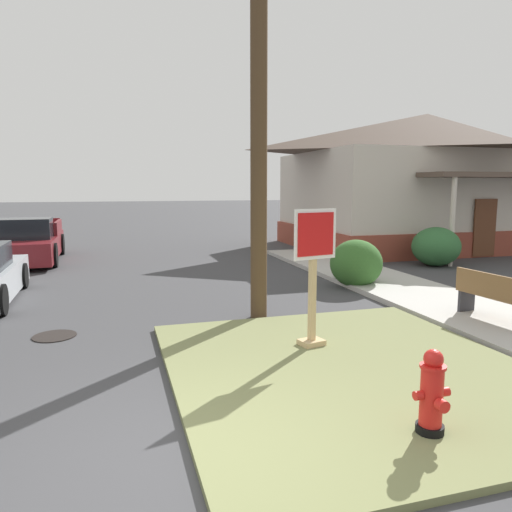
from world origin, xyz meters
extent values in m
plane|color=#3D3D3F|center=(0.00, 0.00, 0.00)|extent=(160.00, 160.00, 0.00)
cube|color=olive|center=(2.54, 1.52, 0.04)|extent=(4.73, 5.34, 0.08)
cube|color=#B2AFA8|center=(6.11, 5.29, 0.06)|extent=(2.20, 15.09, 0.12)
cylinder|color=black|center=(2.47, -0.27, 0.12)|extent=(0.28, 0.28, 0.08)
cylinder|color=red|center=(2.47, -0.27, 0.45)|extent=(0.22, 0.22, 0.58)
cylinder|color=red|center=(2.47, -0.27, 0.76)|extent=(0.25, 0.25, 0.03)
sphere|color=red|center=(2.47, -0.27, 0.83)|extent=(0.19, 0.19, 0.19)
cube|color=red|center=(2.47, -0.27, 0.90)|extent=(0.04, 0.04, 0.04)
cylinder|color=red|center=(2.32, -0.27, 0.48)|extent=(0.08, 0.09, 0.09)
cylinder|color=red|center=(2.62, -0.27, 0.48)|extent=(0.08, 0.09, 0.09)
cylinder|color=red|center=(2.47, -0.43, 0.43)|extent=(0.12, 0.09, 0.12)
cube|color=tan|center=(2.40, 2.50, 1.09)|extent=(0.11, 0.11, 2.01)
cube|color=tan|center=(2.40, 2.50, 0.12)|extent=(0.41, 0.35, 0.08)
cube|color=white|center=(2.41, 2.45, 1.78)|extent=(0.73, 0.17, 0.74)
cube|color=red|center=(2.41, 2.44, 1.78)|extent=(0.62, 0.15, 0.63)
cylinder|color=black|center=(-1.44, 4.34, 0.01)|extent=(0.70, 0.70, 0.02)
cylinder|color=black|center=(-2.62, 8.70, 0.31)|extent=(0.23, 0.62, 0.62)
cylinder|color=black|center=(-2.58, 6.02, 0.31)|extent=(0.23, 0.62, 0.62)
sphere|color=white|center=(-2.95, 9.47, 0.47)|extent=(0.14, 0.14, 0.14)
cube|color=maroon|center=(-3.20, 13.25, 0.50)|extent=(2.06, 5.05, 0.68)
cube|color=black|center=(-3.19, 12.55, 1.14)|extent=(1.75, 1.34, 0.68)
cube|color=maroon|center=(-2.30, 14.15, 1.06)|extent=(0.15, 2.11, 0.44)
cube|color=maroon|center=(-4.15, 14.11, 1.06)|extent=(0.15, 2.11, 0.44)
cube|color=maroon|center=(-3.26, 15.71, 1.06)|extent=(1.76, 0.14, 0.44)
cylinder|color=black|center=(-2.25, 11.77, 0.38)|extent=(0.28, 0.77, 0.76)
cylinder|color=black|center=(-2.32, 14.77, 0.38)|extent=(0.28, 0.77, 0.76)
cylinder|color=black|center=(-4.15, 14.73, 0.38)|extent=(0.28, 0.77, 0.76)
cube|color=brown|center=(6.03, 2.67, 0.56)|extent=(0.52, 1.65, 0.06)
cube|color=brown|center=(5.85, 2.66, 0.78)|extent=(0.18, 1.62, 0.38)
cube|color=#2D2D33|center=(5.97, 3.40, 0.33)|extent=(0.36, 0.09, 0.41)
cylinder|color=#4C3823|center=(2.16, 4.50, 4.81)|extent=(0.31, 0.31, 9.63)
cube|color=brown|center=(12.00, 13.28, 0.45)|extent=(10.42, 7.04, 0.90)
cube|color=beige|center=(12.00, 13.28, 2.35)|extent=(10.21, 6.90, 2.89)
pyramid|color=brown|center=(12.00, 13.28, 4.60)|extent=(10.94, 7.39, 1.60)
cube|color=brown|center=(12.00, 9.06, 2.85)|extent=(5.73, 1.40, 0.16)
cylinder|color=beige|center=(9.65, 8.51, 1.42)|extent=(0.16, 0.16, 2.85)
cube|color=brown|center=(12.00, 9.74, 1.05)|extent=(0.90, 0.06, 2.00)
ellipsoid|color=#2F6334|center=(9.24, 8.68, 0.61)|extent=(1.48, 1.48, 1.22)
ellipsoid|color=#336128|center=(5.29, 6.50, 0.59)|extent=(1.29, 1.29, 1.18)
camera|label=1|loc=(-0.43, -4.04, 2.48)|focal=33.78mm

